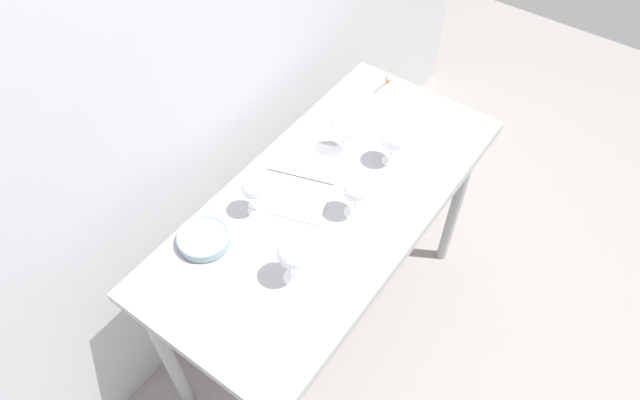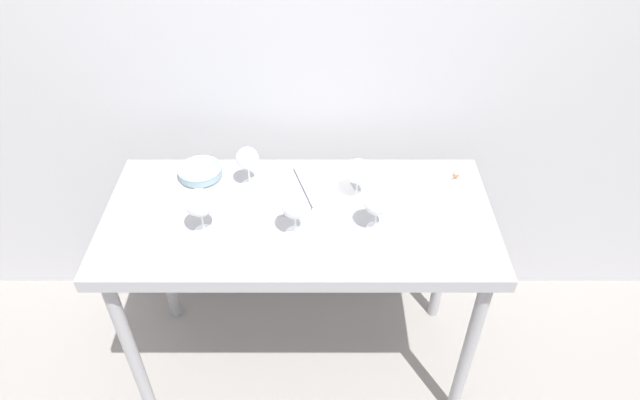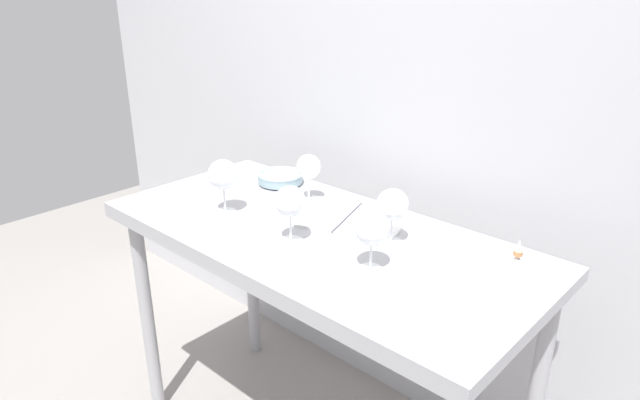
# 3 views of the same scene
# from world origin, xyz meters

# --- Properties ---
(ground_plane) EXTENTS (6.00, 6.00, 0.00)m
(ground_plane) POSITION_xyz_m (0.00, 0.00, 0.00)
(ground_plane) COLOR gray
(back_wall) EXTENTS (3.80, 0.04, 2.60)m
(back_wall) POSITION_xyz_m (0.00, 0.49, 1.30)
(back_wall) COLOR #B6B6BB
(back_wall) RESTS_ON ground_plane
(steel_counter) EXTENTS (1.40, 0.65, 0.90)m
(steel_counter) POSITION_xyz_m (0.00, -0.01, 0.79)
(steel_counter) COLOR #A0A0A5
(steel_counter) RESTS_ON ground_plane
(wine_glass_far_right) EXTENTS (0.09, 0.09, 0.17)m
(wine_glass_far_right) POSITION_xyz_m (0.21, 0.08, 1.02)
(wine_glass_far_right) COLOR white
(wine_glass_far_right) RESTS_ON steel_counter
(wine_glass_near_left) EXTENTS (0.10, 0.10, 0.18)m
(wine_glass_near_left) POSITION_xyz_m (-0.32, -0.10, 1.03)
(wine_glass_near_left) COLOR white
(wine_glass_near_left) RESTS_ON steel_counter
(wine_glass_far_left) EXTENTS (0.08, 0.08, 0.17)m
(wine_glass_far_left) POSITION_xyz_m (-0.19, 0.16, 1.02)
(wine_glass_far_left) COLOR white
(wine_glass_far_left) RESTS_ON steel_counter
(wine_glass_near_right) EXTENTS (0.09, 0.09, 0.17)m
(wine_glass_near_right) POSITION_xyz_m (0.27, -0.08, 1.02)
(wine_glass_near_right) COLOR white
(wine_glass_near_right) RESTS_ON steel_counter
(wine_glass_near_center) EXTENTS (0.09, 0.09, 0.17)m
(wine_glass_near_center) POSITION_xyz_m (-0.01, -0.11, 1.02)
(wine_glass_near_center) COLOR white
(wine_glass_near_center) RESTS_ON steel_counter
(open_notebook) EXTENTS (0.42, 0.35, 0.01)m
(open_notebook) POSITION_xyz_m (0.01, 0.13, 0.90)
(open_notebook) COLOR white
(open_notebook) RESTS_ON steel_counter
(tasting_sheet_upper) EXTENTS (0.16, 0.23, 0.00)m
(tasting_sheet_upper) POSITION_xyz_m (0.45, -0.04, 0.90)
(tasting_sheet_upper) COLOR white
(tasting_sheet_upper) RESTS_ON steel_counter
(tasting_bowl) EXTENTS (0.17, 0.17, 0.04)m
(tasting_bowl) POSITION_xyz_m (-0.39, 0.21, 0.92)
(tasting_bowl) COLOR #4C4C4C
(tasting_bowl) RESTS_ON steel_counter
(decanter_funnel) EXTENTS (0.11, 0.11, 0.12)m
(decanter_funnel) POSITION_xyz_m (0.58, 0.12, 0.94)
(decanter_funnel) COLOR silver
(decanter_funnel) RESTS_ON steel_counter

